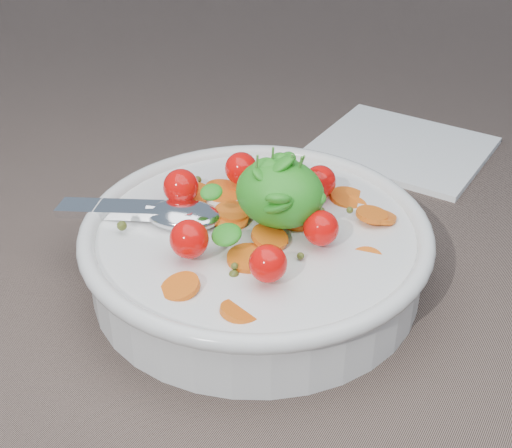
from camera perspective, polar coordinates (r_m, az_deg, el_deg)
The scene contains 3 objects.
ground at distance 0.59m, azimuth 2.13°, elevation -4.07°, with size 6.00×6.00×0.00m, color #745F53.
bowl at distance 0.56m, azimuth 0.02°, elevation -1.92°, with size 0.29×0.27×0.12m.
napkin at distance 0.79m, azimuth 11.55°, elevation 5.99°, with size 0.17×0.15×0.01m, color white.
Camera 1 is at (0.21, -0.42, 0.35)m, focal length 50.00 mm.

